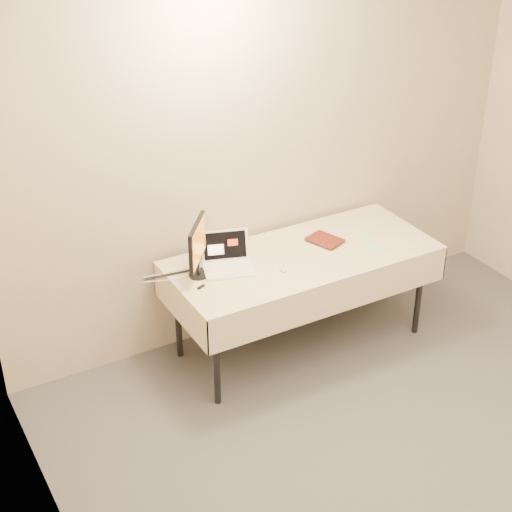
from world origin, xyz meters
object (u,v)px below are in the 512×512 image
table (303,262)px  monitor (197,245)px  laptop (227,259)px  book (318,231)px

table → monitor: 0.80m
laptop → book: (0.68, -0.06, 0.07)m
monitor → book: monitor is taller
book → monitor: bearing=158.0°
laptop → table: bearing=7.0°
laptop → book: book is taller
table → book: book is taller
laptop → book: 0.68m
monitor → book: size_ratio=1.62×
book → laptop: bearing=155.8°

